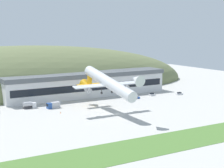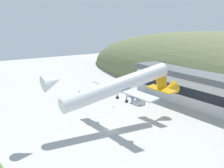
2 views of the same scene
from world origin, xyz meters
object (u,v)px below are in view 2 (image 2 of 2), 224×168
Objects in this scene: cargo_airplane at (120,86)px; box_truck at (138,100)px; service_car_3 at (111,89)px; fuel_truck at (135,93)px; traffic_cone_0 at (113,107)px.

box_truck is (-17.85, 21.73, -12.32)m from cargo_airplane.
fuel_truck is (16.87, 1.87, 0.98)m from service_car_3.
traffic_cone_0 is (-1.21, -11.69, -1.16)m from box_truck.
fuel_truck reaches higher than box_truck.
box_truck is (26.97, -3.65, 0.86)m from service_car_3.
box_truck is 11.81m from traffic_cone_0.
traffic_cone_0 is at bearing -30.76° from service_car_3.
cargo_airplane is 11.73× the size of service_car_3.
service_car_3 is 17.00m from fuel_truck.
fuel_truck is 11.50m from box_truck.
box_truck is at bearing 129.40° from cargo_airplane.
cargo_airplane is 53.17m from service_car_3.
box_truck reaches higher than traffic_cone_0.
service_car_3 is at bearing 149.24° from traffic_cone_0.
service_car_3 is 27.22m from box_truck.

